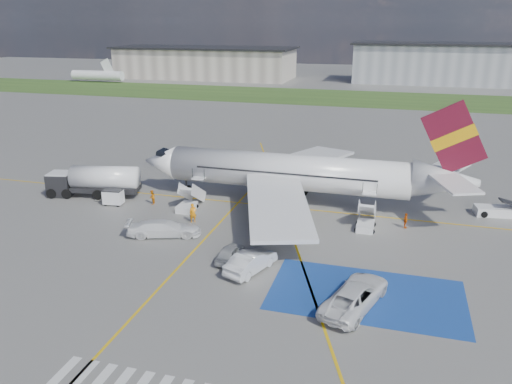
# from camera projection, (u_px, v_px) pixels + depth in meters

# --- Properties ---
(ground) EXTENTS (400.00, 400.00, 0.00)m
(ground) POSITION_uv_depth(u_px,v_px,m) (251.00, 255.00, 42.66)
(ground) COLOR #60605E
(ground) RESTS_ON ground
(grass_strip) EXTENTS (400.00, 30.00, 0.01)m
(grass_strip) POSITION_uv_depth(u_px,v_px,m) (355.00, 98.00, 129.04)
(grass_strip) COLOR #2D4C1E
(grass_strip) RESTS_ON ground
(taxiway_line_main) EXTENTS (120.00, 0.20, 0.01)m
(taxiway_line_main) POSITION_uv_depth(u_px,v_px,m) (282.00, 207.00, 53.57)
(taxiway_line_main) COLOR gold
(taxiway_line_main) RESTS_ON ground
(taxiway_line_cross) EXTENTS (0.20, 60.00, 0.01)m
(taxiway_line_cross) POSITION_uv_depth(u_px,v_px,m) (142.00, 307.00, 34.86)
(taxiway_line_cross) COLOR gold
(taxiway_line_cross) RESTS_ON ground
(taxiway_line_diag) EXTENTS (20.71, 56.45, 0.01)m
(taxiway_line_diag) POSITION_uv_depth(u_px,v_px,m) (282.00, 207.00, 53.57)
(taxiway_line_diag) COLOR gold
(taxiway_line_diag) RESTS_ON ground
(staging_box) EXTENTS (14.00, 8.00, 0.01)m
(staging_box) POSITION_uv_depth(u_px,v_px,m) (366.00, 295.00, 36.42)
(staging_box) COLOR navy
(staging_box) RESTS_ON ground
(terminal_west) EXTENTS (60.00, 22.00, 10.00)m
(terminal_west) POSITION_uv_depth(u_px,v_px,m) (205.00, 63.00, 173.52)
(terminal_west) COLOR gray
(terminal_west) RESTS_ON ground
(terminal_centre) EXTENTS (48.00, 18.00, 12.00)m
(terminal_centre) POSITION_uv_depth(u_px,v_px,m) (432.00, 64.00, 158.27)
(terminal_centre) COLOR gray
(terminal_centre) RESTS_ON ground
(airliner) EXTENTS (36.81, 32.95, 11.92)m
(airliner) POSITION_uv_depth(u_px,v_px,m) (301.00, 173.00, 53.89)
(airliner) COLOR silver
(airliner) RESTS_ON ground
(airstairs_fwd) EXTENTS (1.90, 5.20, 3.60)m
(airstairs_fwd) POSITION_uv_depth(u_px,v_px,m) (188.00, 204.00, 52.83)
(airstairs_fwd) COLOR silver
(airstairs_fwd) RESTS_ON ground
(airstairs_aft) EXTENTS (1.90, 5.20, 3.60)m
(airstairs_aft) POSITION_uv_depth(u_px,v_px,m) (366.00, 222.00, 48.03)
(airstairs_aft) COLOR silver
(airstairs_aft) RESTS_ON ground
(fuel_tanker) EXTENTS (10.59, 4.77, 3.50)m
(fuel_tanker) POSITION_uv_depth(u_px,v_px,m) (95.00, 183.00, 56.65)
(fuel_tanker) COLOR black
(fuel_tanker) RESTS_ON ground
(gpu_cart) EXTENTS (2.18, 1.53, 1.71)m
(gpu_cart) POSITION_uv_depth(u_px,v_px,m) (113.00, 198.00, 54.05)
(gpu_cart) COLOR silver
(gpu_cart) RESTS_ON ground
(belt_loader) EXTENTS (5.98, 2.84, 1.74)m
(belt_loader) POSITION_uv_depth(u_px,v_px,m) (503.00, 212.00, 51.14)
(belt_loader) COLOR silver
(belt_loader) RESTS_ON ground
(car_silver_a) EXTENTS (1.71, 3.94, 1.32)m
(car_silver_a) POSITION_uv_depth(u_px,v_px,m) (230.00, 253.00, 41.52)
(car_silver_a) COLOR #A6A8AD
(car_silver_a) RESTS_ON ground
(car_silver_b) EXTENTS (3.41, 5.43, 1.69)m
(car_silver_b) POSITION_uv_depth(u_px,v_px,m) (251.00, 262.00, 39.62)
(car_silver_b) COLOR #B9BCC1
(car_silver_b) RESTS_ON ground
(van_white_a) EXTENTS (4.29, 6.30, 2.16)m
(van_white_a) POSITION_uv_depth(u_px,v_px,m) (356.00, 292.00, 34.74)
(van_white_a) COLOR white
(van_white_a) RESTS_ON ground
(van_white_b) EXTENTS (5.51, 3.54, 2.00)m
(van_white_b) POSITION_uv_depth(u_px,v_px,m) (164.00, 226.00, 46.12)
(van_white_b) COLOR white
(van_white_b) RESTS_ON ground
(crew_fwd) EXTENTS (0.85, 0.79, 1.95)m
(crew_fwd) POSITION_uv_depth(u_px,v_px,m) (193.00, 213.00, 49.28)
(crew_fwd) COLOR orange
(crew_fwd) RESTS_ON ground
(crew_nose) EXTENTS (0.73, 0.87, 1.59)m
(crew_nose) POSITION_uv_depth(u_px,v_px,m) (152.00, 197.00, 54.19)
(crew_nose) COLOR orange
(crew_nose) RESTS_ON ground
(crew_aft) EXTENTS (0.41, 0.91, 1.53)m
(crew_aft) POSITION_uv_depth(u_px,v_px,m) (406.00, 221.00, 47.93)
(crew_aft) COLOR #DB580B
(crew_aft) RESTS_ON ground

